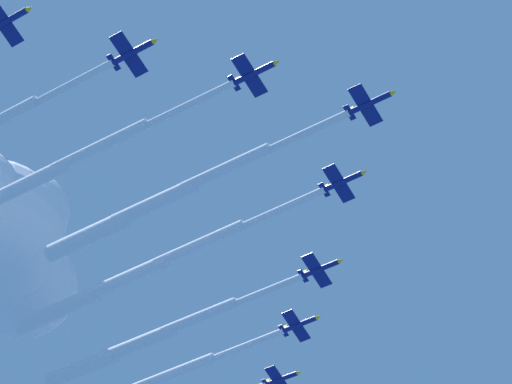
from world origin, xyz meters
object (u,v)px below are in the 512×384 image
object	(u,v)px
jet_lead	(151,205)
jet_port_inner	(122,281)
jet_port_mid	(137,344)
jet_starboard_inner	(19,188)

from	to	relation	value
jet_lead	jet_port_inner	size ratio (longest dim) A/B	0.91
jet_lead	jet_port_mid	world-z (taller)	jet_lead
jet_lead	jet_port_mid	size ratio (longest dim) A/B	1.04
jet_port_inner	jet_starboard_inner	size ratio (longest dim) A/B	0.99
jet_lead	jet_starboard_inner	xyz separation A→B (m)	(6.09, -24.73, 1.17)
jet_lead	jet_port_mid	distance (m)	41.40
jet_port_inner	jet_port_mid	distance (m)	17.36
jet_lead	jet_port_inner	xyz separation A→B (m)	(-23.12, -10.33, 1.81)
jet_port_mid	jet_lead	bearing A→B (deg)	14.12
jet_starboard_inner	jet_lead	bearing A→B (deg)	103.83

